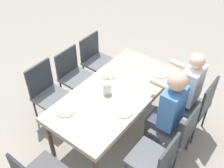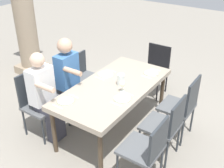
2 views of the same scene
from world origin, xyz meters
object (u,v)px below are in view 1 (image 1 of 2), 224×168
chair_mid_north (178,130)px  plate_0 (160,73)px  chair_west_north (197,104)px  water_pitcher (107,88)px  plate_1 (108,74)px  chair_west_south (96,58)px  chair_east_north (156,159)px  diner_woman_green (167,111)px  dining_table (115,95)px  plate_2 (124,111)px  chair_east_south (47,91)px  plate_3 (66,110)px  diner_man_white (185,90)px  wine_glass_1 (107,77)px  chair_mid_south (74,74)px

chair_mid_north → plate_0: 0.84m
chair_west_north → water_pitcher: 1.22m
plate_0 → plate_1: 0.72m
chair_west_north → chair_west_south: 1.75m
chair_mid_north → chair_east_north: size_ratio=1.02×
diner_woman_green → water_pitcher: 0.79m
dining_table → plate_2: plate_2 is taller
chair_east_south → plate_0: size_ratio=4.28×
chair_west_north → plate_3: (1.27, -1.14, 0.21)m
plate_3 → diner_woman_green: bearing=128.8°
diner_woman_green → plate_0: (-0.54, -0.40, 0.04)m
chair_mid_north → plate_2: size_ratio=3.64×
chair_west_north → diner_man_white: (-0.00, -0.20, 0.15)m
plate_3 → plate_2: bearing=127.1°
dining_table → plate_0: bearing=157.4°
plate_2 → water_pitcher: (-0.14, -0.36, 0.06)m
chair_west_south → water_pitcher: 1.11m
dining_table → diner_man_white: bearing=133.4°
wine_glass_1 → chair_west_north: bearing=118.4°
chair_west_south → water_pitcher: bearing=48.1°
chair_east_south → diner_woman_green: bearing=108.5°
chair_west_north → wine_glass_1: 1.25m
wine_glass_1 → chair_west_south: bearing=-129.8°
diner_woman_green → chair_east_south: bearing=-71.5°
chair_mid_south → plate_1: bearing=99.6°
chair_east_north → plate_3: chair_east_north is taller
water_pitcher → plate_2: bearing=69.1°
chair_mid_south → chair_west_south: bearing=179.9°
water_pitcher → diner_woman_green: bearing=105.2°
chair_west_south → plate_1: (0.42, 0.59, 0.22)m
chair_east_south → chair_mid_south: bearing=179.3°
chair_mid_north → diner_woman_green: size_ratio=0.65×
dining_table → chair_mid_north: bearing=98.2°
chair_east_north → wine_glass_1: bearing=-113.7°
chair_west_north → plate_2: size_ratio=3.99×
dining_table → chair_mid_south: bearing=-98.2°
plate_2 → water_pitcher: bearing=-110.9°
chair_west_north → chair_east_north: (1.04, -0.01, -0.04)m
chair_mid_north → diner_man_white: (-0.52, -0.19, 0.18)m
water_pitcher → chair_west_south: bearing=-131.9°
chair_mid_north → chair_east_south: (0.52, -1.75, 0.04)m
plate_0 → wine_glass_1: bearing=-37.4°
chair_mid_south → diner_woman_green: 1.57m
diner_woman_green → plate_3: (0.76, -0.94, 0.04)m
chair_west_north → plate_1: chair_west_north is taller
chair_west_north → chair_east_north: 1.04m
chair_east_north → diner_woman_green: size_ratio=0.64×
dining_table → chair_west_north: bearing=126.2°
chair_mid_north → diner_woman_green: bearing=-90.9°
dining_table → chair_west_north: chair_west_north is taller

